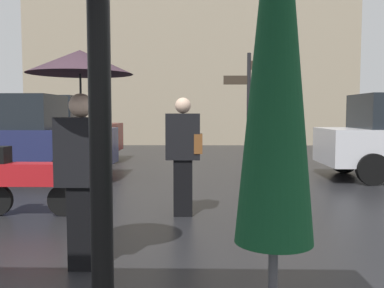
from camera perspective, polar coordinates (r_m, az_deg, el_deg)
The scene contains 7 objects.
folded_patio_umbrella_near at distance 1.59m, azimuth 11.27°, elevation 10.09°, with size 0.47×0.47×2.60m.
pedestrian_with_umbrella at distance 4.10m, azimuth -14.77°, elevation 5.67°, with size 0.98×0.98×2.08m.
pedestrian_with_bag at distance 6.08m, azimuth -1.10°, elevation -0.72°, with size 0.52×0.24×1.71m.
parked_scooter at distance 6.58m, azimuth -21.45°, elevation -4.26°, with size 1.44×0.32×1.23m.
parked_car_right at distance 13.75m, azimuth -19.20°, elevation 1.95°, with size 4.35×1.99×2.00m.
parked_car_distant at distance 10.32m, azimuth -23.15°, elevation 0.92°, with size 4.35×1.93×1.89m.
street_signpost at distance 8.82m, azimuth 7.68°, elevation 5.25°, with size 1.08×0.08×2.71m.
Camera 1 is at (0.48, -2.55, 1.50)m, focal length 39.55 mm.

